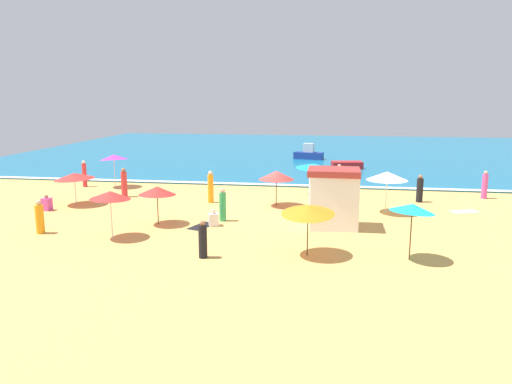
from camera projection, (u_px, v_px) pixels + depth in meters
name	position (u px, v px, depth m)	size (l,w,h in m)	color
ground_plane	(267.00, 205.00, 29.23)	(60.00, 60.00, 0.00)	#E0A856
ocean_water	(300.00, 151.00, 56.36)	(60.00, 44.00, 0.10)	#146B93
wave_breaker_foam	(279.00, 185.00, 35.32)	(57.00, 0.70, 0.01)	white
lifeguard_cabana	(333.00, 198.00, 24.15)	(2.47, 2.08, 2.89)	white
beach_umbrella_0	(114.00, 157.00, 34.57)	(2.83, 2.84, 2.40)	silver
beach_umbrella_1	(387.00, 176.00, 27.01)	(3.12, 3.12, 2.29)	silver
beach_umbrella_2	(110.00, 195.00, 22.21)	(2.51, 2.51, 2.20)	silver
beach_umbrella_3	(308.00, 210.00, 19.78)	(2.26, 2.28, 2.17)	#4C3823
beach_umbrella_4	(276.00, 175.00, 28.72)	(2.65, 2.65, 2.06)	#4C3823
beach_umbrella_5	(74.00, 176.00, 29.09)	(2.95, 2.94, 1.95)	silver
beach_umbrella_6	(412.00, 208.00, 19.18)	(2.48, 2.48, 2.35)	#4C3823
beach_umbrella_7	(157.00, 191.00, 24.63)	(2.55, 2.55, 1.95)	#4C3823
beach_umbrella_8	(314.00, 166.00, 32.00)	(3.18, 3.18, 2.10)	#4C3823
beachgoer_0	(211.00, 187.00, 29.83)	(0.38, 0.38, 1.92)	orange
beachgoer_1	(339.00, 179.00, 33.24)	(0.46, 0.46, 1.84)	green
beachgoer_2	(485.00, 186.00, 30.99)	(0.39, 0.39, 1.75)	#D84CA5
beachgoer_3	(223.00, 206.00, 25.48)	(0.49, 0.49, 1.70)	green
beachgoer_4	(213.00, 219.00, 24.60)	(0.58, 0.58, 0.84)	white
beachgoer_5	(84.00, 174.00, 34.92)	(0.42, 0.42, 1.86)	red
beachgoer_6	(203.00, 240.00, 19.72)	(0.47, 0.47, 1.53)	black
beachgoer_7	(420.00, 189.00, 29.97)	(0.53, 0.53, 1.67)	black
beachgoer_9	(47.00, 204.00, 27.87)	(0.49, 0.49, 0.90)	#D84CA5
beachgoer_10	(336.00, 207.00, 27.36)	(0.60, 0.60, 0.77)	blue
beachgoer_11	(40.00, 218.00, 23.20)	(0.52, 0.52, 1.58)	orange
beachgoer_12	(124.00, 183.00, 31.49)	(0.51, 0.51, 1.85)	red
beach_towel_0	(464.00, 212.00, 27.64)	(1.66, 1.16, 0.01)	white
beach_towel_1	(202.00, 226.00, 24.59)	(1.25, 1.80, 0.01)	black
small_boat_0	(347.00, 165.00, 43.04)	(2.77, 1.71, 0.60)	red
small_boat_1	(309.00, 154.00, 49.17)	(2.99, 1.55, 1.55)	navy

